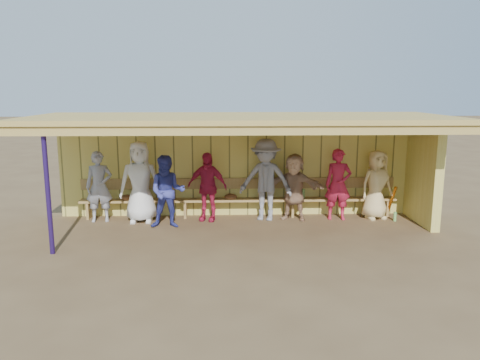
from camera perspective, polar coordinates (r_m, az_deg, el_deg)
name	(u,v)px	position (r m, az deg, el deg)	size (l,w,h in m)	color
ground	(241,230)	(10.37, 0.07, -6.08)	(90.00, 90.00, 0.00)	brown
player_a	(99,187)	(11.32, -16.78, -0.78)	(0.60, 0.40, 1.65)	#95959D
player_b	(140,182)	(11.02, -12.09, -0.23)	(0.92, 0.60, 1.89)	white
player_c	(167,192)	(10.48, -8.84, -1.43)	(0.79, 0.62, 1.63)	#353B94
player_d	(207,187)	(10.95, -4.03, -0.81)	(0.95, 0.39, 1.62)	#BC1E41
player_e	(266,180)	(10.96, 3.15, 0.02)	(1.24, 0.71, 1.92)	gray
player_f	(294,187)	(11.07, 6.59, -0.83)	(1.46, 0.47, 1.58)	tan
player_g	(338,185)	(11.25, 11.87, -0.54)	(0.61, 0.40, 1.68)	#B91D3B
player_h	(376,185)	(11.53, 16.30, -0.56)	(0.81, 0.52, 1.65)	#E2C47F
dugout_structure	(256,149)	(10.70, 2.02, 3.75)	(8.80, 3.20, 2.50)	#DBCA5D
bench	(239,195)	(11.31, -0.14, -1.86)	(7.60, 0.34, 0.93)	#A78447
dugout_equipment	(214,198)	(11.19, -3.23, -2.22)	(6.54, 0.62, 0.80)	#C66A17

